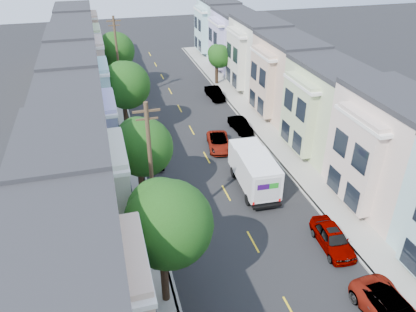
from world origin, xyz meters
TOP-DOWN VIEW (x-y plane):
  - ground at (0.00, 0.00)m, footprint 160.00×160.00m
  - road_slab at (0.00, 15.00)m, footprint 12.00×70.00m
  - curb_left at (-6.05, 15.00)m, footprint 0.30×70.00m
  - curb_right at (6.05, 15.00)m, footprint 0.30×70.00m
  - sidewalk_left at (-7.35, 15.00)m, footprint 2.60×70.00m
  - sidewalk_right at (7.35, 15.00)m, footprint 2.60×70.00m
  - centerline at (0.00, 15.00)m, footprint 0.12×70.00m
  - townhouse_row_left at (-11.15, 15.00)m, footprint 5.00×70.00m
  - townhouse_row_right at (11.15, 15.00)m, footprint 5.00×70.00m
  - tree_b at (-6.30, -3.27)m, footprint 4.70×4.70m
  - tree_c at (-6.30, 6.86)m, footprint 4.41×4.41m
  - tree_d at (-6.30, 19.02)m, footprint 4.70×4.70m
  - tree_e at (-6.30, 32.19)m, footprint 4.62×4.62m
  - tree_far_r at (6.89, 30.98)m, footprint 3.08×3.08m
  - utility_pole_near at (-6.30, 2.00)m, footprint 1.60×0.26m
  - utility_pole_far at (-6.30, 28.00)m, footprint 1.60×0.26m
  - fedex_truck at (2.36, 6.21)m, footprint 2.50×6.50m
  - lead_sedan at (1.62, 13.47)m, footprint 2.78×4.73m
  - parked_left_c at (-4.90, 1.32)m, footprint 1.74×3.97m
  - parked_left_d at (-4.90, 12.24)m, footprint 1.37×3.68m
  - parked_right_b at (4.90, -1.84)m, footprint 2.04×4.61m
  - parked_right_c at (4.90, 16.52)m, footprint 1.70×3.90m
  - parked_right_d at (4.90, 26.01)m, footprint 1.67×4.12m

SIDE VIEW (x-z plane):
  - ground at x=0.00m, z-range 0.00..0.00m
  - centerline at x=0.00m, z-range -0.01..0.01m
  - townhouse_row_left at x=-11.15m, z-range -4.25..4.25m
  - townhouse_row_right at x=11.15m, z-range -4.25..4.25m
  - road_slab at x=0.00m, z-range 0.00..0.02m
  - curb_left at x=-6.05m, z-range 0.00..0.15m
  - curb_right at x=6.05m, z-range 0.00..0.15m
  - sidewalk_left at x=-7.35m, z-range 0.00..0.15m
  - sidewalk_right at x=7.35m, z-range 0.00..0.15m
  - parked_left_d at x=-4.90m, z-range 0.00..1.22m
  - lead_sedan at x=1.62m, z-range 0.00..1.24m
  - parked_left_c at x=-4.90m, z-range 0.00..1.26m
  - parked_right_c at x=4.90m, z-range 0.00..1.26m
  - parked_right_d at x=4.90m, z-range 0.00..1.35m
  - parked_right_b at x=4.90m, z-range 0.00..1.46m
  - fedex_truck at x=2.36m, z-range 0.18..3.30m
  - tree_far_r at x=6.89m, z-range 1.08..6.41m
  - tree_c at x=-6.30m, z-range 1.22..8.10m
  - tree_e at x=-6.30m, z-range 1.41..8.88m
  - utility_pole_near at x=-6.30m, z-range 0.15..10.15m
  - utility_pole_far at x=-6.30m, z-range 0.15..10.15m
  - tree_d at x=-6.30m, z-range 1.42..8.99m
  - tree_b at x=-6.30m, z-range 1.54..9.38m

